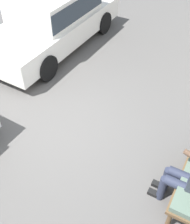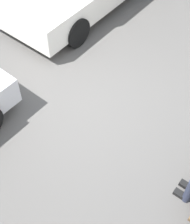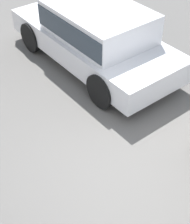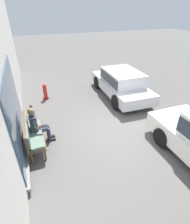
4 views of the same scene
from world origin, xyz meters
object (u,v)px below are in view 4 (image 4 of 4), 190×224
at_px(person_on_phone, 37,124).
at_px(parked_car_mid, 121,82).
at_px(bench, 31,133).
at_px(fire_hydrant, 45,92).

xyz_separation_m(person_on_phone, parked_car_mid, (2.28, -4.39, 0.04)).
relative_size(person_on_phone, parked_car_mid, 0.32).
bearing_deg(bench, fire_hydrant, -13.66).
relative_size(bench, fire_hydrant, 1.97).
relative_size(bench, person_on_phone, 1.18).
distance_m(person_on_phone, fire_hydrant, 3.41).
height_order(bench, person_on_phone, person_on_phone).
relative_size(parked_car_mid, fire_hydrant, 5.29).
xyz_separation_m(parked_car_mid, fire_hydrant, (1.05, 3.75, -0.37)).
bearing_deg(parked_car_mid, fire_hydrant, 74.32).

